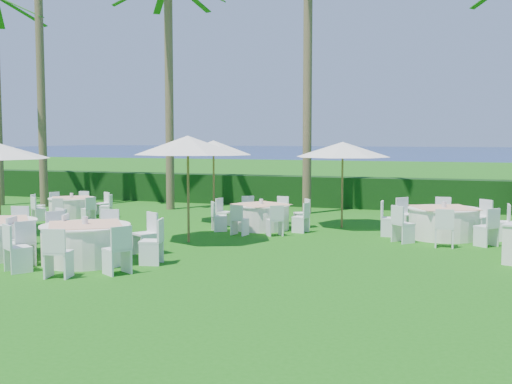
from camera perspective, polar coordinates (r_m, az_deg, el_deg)
ground at (r=14.95m, az=-8.71°, el=-5.92°), size 120.00×120.00×0.00m
hedge at (r=25.99m, az=3.74°, el=0.10°), size 34.00×1.00×1.20m
ocean at (r=115.20m, az=15.78°, el=3.41°), size 260.00×260.00×0.00m
banquet_table_b at (r=14.77m, az=-14.91°, el=-4.36°), size 3.46×3.46×1.04m
banquet_table_d at (r=23.05m, az=-16.05°, el=-1.29°), size 2.75×2.75×0.85m
banquet_table_e at (r=19.39m, az=0.47°, el=-2.15°), size 3.04×3.04×0.92m
banquet_table_f at (r=18.42m, az=16.33°, el=-2.58°), size 3.42×3.42×1.02m
umbrella_b at (r=16.97m, az=-6.08°, el=4.17°), size 2.90×2.90×2.82m
umbrella_c at (r=20.88m, az=-3.80°, el=3.95°), size 2.60×2.60×2.67m
umbrella_d at (r=19.79m, az=7.71°, el=3.77°), size 2.91×2.91×2.64m
palm_a at (r=27.09m, az=-18.67°, el=12.20°), size 4.29×4.35×11.70m
palm_b at (r=24.88m, az=-7.74°, el=9.61°), size 4.38×4.21×8.76m
palm_c at (r=23.52m, az=4.63°, el=13.19°), size 4.39×4.20×11.38m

